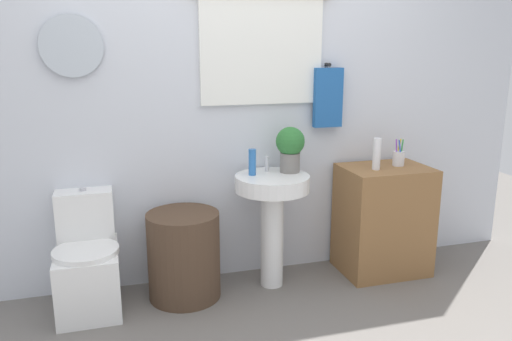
% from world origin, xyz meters
% --- Properties ---
extents(back_wall, '(4.40, 0.18, 2.60)m').
position_xyz_m(back_wall, '(0.00, 1.15, 1.31)').
color(back_wall, silver).
rests_on(back_wall, ground_plane).
extents(toilet, '(0.38, 0.51, 0.72)m').
position_xyz_m(toilet, '(-0.96, 0.88, 0.28)').
color(toilet, white).
rests_on(toilet, ground_plane).
extents(laundry_hamper, '(0.45, 0.45, 0.56)m').
position_xyz_m(laundry_hamper, '(-0.38, 0.85, 0.28)').
color(laundry_hamper, '#4C3828').
rests_on(laundry_hamper, ground_plane).
extents(pedestal_sink, '(0.48, 0.48, 0.76)m').
position_xyz_m(pedestal_sink, '(0.20, 0.85, 0.56)').
color(pedestal_sink, white).
rests_on(pedestal_sink, ground_plane).
extents(faucet, '(0.03, 0.03, 0.10)m').
position_xyz_m(faucet, '(0.20, 0.97, 0.81)').
color(faucet, silver).
rests_on(faucet, pedestal_sink).
extents(wooden_cabinet, '(0.59, 0.44, 0.76)m').
position_xyz_m(wooden_cabinet, '(1.02, 0.85, 0.38)').
color(wooden_cabinet, olive).
rests_on(wooden_cabinet, ground_plane).
extents(soap_bottle, '(0.05, 0.05, 0.17)m').
position_xyz_m(soap_bottle, '(0.08, 0.90, 0.84)').
color(soap_bottle, '#2D6BB7').
rests_on(soap_bottle, pedestal_sink).
extents(potted_plant, '(0.19, 0.19, 0.30)m').
position_xyz_m(potted_plant, '(0.34, 0.91, 0.93)').
color(potted_plant, slate).
rests_on(potted_plant, pedestal_sink).
extents(lotion_bottle, '(0.05, 0.05, 0.21)m').
position_xyz_m(lotion_bottle, '(0.92, 0.81, 0.86)').
color(lotion_bottle, white).
rests_on(lotion_bottle, wooden_cabinet).
extents(toothbrush_cup, '(0.08, 0.08, 0.18)m').
position_xyz_m(toothbrush_cup, '(1.13, 0.87, 0.81)').
color(toothbrush_cup, silver).
rests_on(toothbrush_cup, wooden_cabinet).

